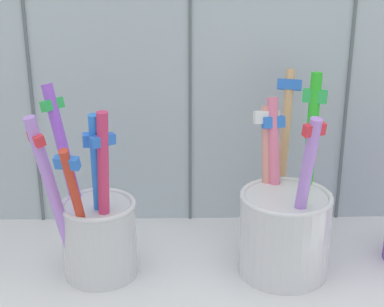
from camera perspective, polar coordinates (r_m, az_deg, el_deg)
name	(u,v)px	position (r cm, az deg, el deg)	size (l,w,h in cm)	color
counter_slab	(192,281)	(57.59, 0.01, -11.90)	(64.00, 22.00, 2.00)	silver
tile_wall_back	(190,28)	(61.30, -0.20, 11.75)	(64.00, 2.20, 45.00)	#B2C1CC
toothbrush_cup_left	(97,226)	(55.52, -8.97, -6.79)	(8.69, 9.28, 17.12)	silver
toothbrush_cup_right	(284,222)	(56.19, 8.66, -6.38)	(8.28, 13.41, 17.88)	silver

